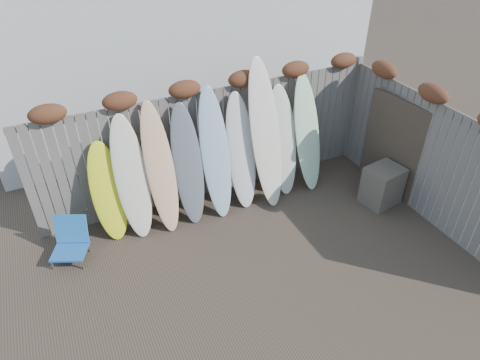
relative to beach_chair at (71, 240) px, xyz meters
name	(u,v)px	position (x,y,z in m)	size (l,w,h in m)	color
ground	(275,279)	(2.56, -1.76, -0.30)	(80.00, 80.00, 0.00)	#493A2D
back_fence	(213,134)	(2.62, 0.63, 0.88)	(6.05, 0.28, 2.24)	slate
right_fence	(436,157)	(5.56, -1.51, 0.84)	(0.28, 4.40, 2.24)	slate
beach_chair	(71,240)	(0.00, 0.00, 0.00)	(0.66, 0.68, 0.65)	#2468B6
wooden_crate	(382,186)	(5.15, -0.95, 0.05)	(0.60, 0.50, 0.71)	brown
lattice_panel	(392,147)	(5.50, -0.64, 0.59)	(0.05, 1.19, 1.79)	brown
surfboard_0	(108,192)	(0.70, 0.29, 0.49)	(0.51, 0.07, 1.64)	#F7FF20
surfboard_1	(132,178)	(1.08, 0.24, 0.67)	(0.51, 0.07, 2.02)	silver
surfboard_2	(160,169)	(1.53, 0.19, 0.74)	(0.45, 0.07, 2.16)	#FEDA89
surfboard_3	(188,165)	(1.99, 0.20, 0.68)	(0.48, 0.07, 2.04)	slate
surfboard_4	(215,154)	(2.47, 0.18, 0.77)	(0.48, 0.07, 2.24)	#9FBFD2
surfboard_5	(241,152)	(2.94, 0.21, 0.68)	(0.49, 0.07, 2.04)	silver
surfboard_6	(266,135)	(3.37, 0.13, 0.94)	(0.54, 0.07, 2.59)	white
surfboard_7	(283,141)	(3.78, 0.25, 0.66)	(0.51, 0.07, 2.01)	white
surfboard_8	(307,134)	(4.25, 0.19, 0.73)	(0.50, 0.07, 2.15)	#CDF4C5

